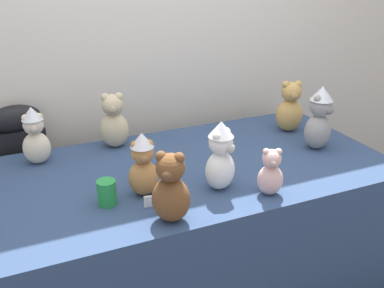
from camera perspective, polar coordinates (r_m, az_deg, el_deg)
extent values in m
cube|color=silver|center=(2.63, -6.71, 15.45)|extent=(7.00, 0.08, 2.60)
cube|color=navy|center=(2.31, 0.00, -10.93)|extent=(1.97, 1.00, 0.72)
cube|color=black|center=(2.69, -21.09, -6.17)|extent=(0.29, 0.15, 0.80)
ellipsoid|color=black|center=(2.51, -22.63, 3.12)|extent=(0.29, 0.15, 0.15)
ellipsoid|color=white|center=(1.89, 3.82, -3.55)|extent=(0.18, 0.18, 0.18)
sphere|color=white|center=(1.84, 3.93, 0.12)|extent=(0.11, 0.11, 0.11)
sphere|color=white|center=(1.79, 3.34, 1.02)|extent=(0.04, 0.04, 0.04)
sphere|color=white|center=(1.84, 4.58, 1.62)|extent=(0.04, 0.04, 0.04)
sphere|color=#B4B3AF|center=(1.82, 5.08, -0.53)|extent=(0.04, 0.04, 0.04)
cone|color=silver|center=(1.81, 3.99, 1.98)|extent=(0.11, 0.11, 0.07)
ellipsoid|color=#CCB78E|center=(2.35, -10.34, 1.87)|extent=(0.18, 0.17, 0.19)
sphere|color=#CCB78E|center=(2.30, -10.59, 5.15)|extent=(0.12, 0.12, 0.12)
sphere|color=#CCB78E|center=(2.29, -11.57, 6.16)|extent=(0.04, 0.04, 0.04)
sphere|color=#CCB78E|center=(2.29, -9.78, 6.28)|extent=(0.04, 0.04, 0.04)
sphere|color=#9D8E71|center=(2.26, -10.58, 4.52)|extent=(0.05, 0.05, 0.05)
ellipsoid|color=#B27A42|center=(1.86, -6.48, -4.50)|extent=(0.15, 0.13, 0.16)
sphere|color=#B27A42|center=(1.80, -6.65, -1.15)|extent=(0.10, 0.10, 0.10)
sphere|color=#B27A42|center=(1.79, -7.66, -0.14)|extent=(0.04, 0.04, 0.04)
sphere|color=#B27A42|center=(1.79, -5.75, 0.04)|extent=(0.04, 0.04, 0.04)
sphere|color=olive|center=(1.77, -6.46, -1.95)|extent=(0.04, 0.04, 0.04)
cone|color=silver|center=(1.78, -6.73, 0.55)|extent=(0.10, 0.10, 0.06)
ellipsoid|color=brown|center=(1.67, -2.82, -7.42)|extent=(0.20, 0.19, 0.19)
sphere|color=brown|center=(1.60, -2.92, -3.17)|extent=(0.11, 0.11, 0.11)
sphere|color=brown|center=(1.59, -4.17, -1.65)|extent=(0.04, 0.04, 0.04)
sphere|color=brown|center=(1.57, -1.72, -1.85)|extent=(0.04, 0.04, 0.04)
sphere|color=brown|center=(1.56, -3.32, -4.27)|extent=(0.05, 0.05, 0.05)
ellipsoid|color=beige|center=(1.88, 10.40, -4.73)|extent=(0.14, 0.13, 0.14)
sphere|color=beige|center=(1.84, 10.63, -1.93)|extent=(0.08, 0.08, 0.08)
sphere|color=beige|center=(1.82, 9.92, -1.03)|extent=(0.03, 0.03, 0.03)
sphere|color=beige|center=(1.83, 11.49, -1.01)|extent=(0.03, 0.03, 0.03)
sphere|color=#A88783|center=(1.81, 10.82, -2.63)|extent=(0.03, 0.03, 0.03)
ellipsoid|color=beige|center=(2.26, -20.03, -0.47)|extent=(0.14, 0.12, 0.17)
sphere|color=beige|center=(2.22, -20.47, 2.42)|extent=(0.10, 0.10, 0.10)
sphere|color=beige|center=(2.21, -21.40, 3.25)|extent=(0.04, 0.04, 0.04)
sphere|color=beige|center=(2.20, -19.82, 3.47)|extent=(0.04, 0.04, 0.04)
sphere|color=#ABA08A|center=(2.18, -20.42, 1.83)|extent=(0.04, 0.04, 0.04)
cone|color=silver|center=(2.20, -20.69, 3.87)|extent=(0.10, 0.10, 0.06)
ellipsoid|color=gray|center=(2.39, 16.44, 1.64)|extent=(0.19, 0.18, 0.19)
sphere|color=gray|center=(2.34, 16.84, 4.88)|extent=(0.12, 0.12, 0.12)
sphere|color=gray|center=(2.30, 16.50, 5.77)|extent=(0.04, 0.04, 0.04)
sphere|color=gray|center=(2.36, 17.42, 6.10)|extent=(0.04, 0.04, 0.04)
sphere|color=slate|center=(2.32, 17.84, 4.33)|extent=(0.05, 0.05, 0.05)
cone|color=silver|center=(2.32, 17.04, 6.51)|extent=(0.12, 0.12, 0.08)
ellipsoid|color=tan|center=(2.59, 12.86, 3.77)|extent=(0.19, 0.17, 0.19)
sphere|color=tan|center=(2.55, 13.15, 6.79)|extent=(0.12, 0.12, 0.12)
sphere|color=tan|center=(2.53, 12.47, 7.77)|extent=(0.04, 0.04, 0.04)
sphere|color=tan|center=(2.55, 14.02, 7.77)|extent=(0.04, 0.04, 0.04)
sphere|color=olive|center=(2.51, 13.49, 6.23)|extent=(0.05, 0.05, 0.05)
cylinder|color=#238C3D|center=(1.82, -11.33, -6.40)|extent=(0.08, 0.08, 0.11)
cube|color=white|center=(1.79, -5.33, -7.61)|extent=(0.07, 0.02, 0.05)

